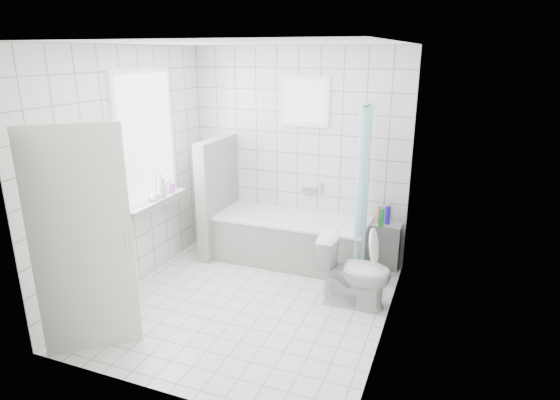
% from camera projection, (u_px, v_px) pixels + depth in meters
% --- Properties ---
extents(ground, '(3.00, 3.00, 0.00)m').
position_uv_depth(ground, '(250.00, 301.00, 4.95)').
color(ground, white).
rests_on(ground, ground).
extents(ceiling, '(3.00, 3.00, 0.00)m').
position_uv_depth(ceiling, '(244.00, 43.00, 4.16)').
color(ceiling, white).
rests_on(ceiling, ground).
extents(wall_back, '(2.80, 0.02, 2.60)m').
position_uv_depth(wall_back, '(297.00, 154.00, 5.89)').
color(wall_back, white).
rests_on(wall_back, ground).
extents(wall_front, '(2.80, 0.02, 2.60)m').
position_uv_depth(wall_front, '(155.00, 238.00, 3.22)').
color(wall_front, white).
rests_on(wall_front, ground).
extents(wall_left, '(0.02, 3.00, 2.60)m').
position_uv_depth(wall_left, '(129.00, 171.00, 5.04)').
color(wall_left, white).
rests_on(wall_left, ground).
extents(wall_right, '(0.02, 3.00, 2.60)m').
position_uv_depth(wall_right, '(393.00, 199.00, 4.07)').
color(wall_right, white).
rests_on(wall_right, ground).
extents(window_left, '(0.01, 0.90, 1.40)m').
position_uv_depth(window_left, '(147.00, 139.00, 5.20)').
color(window_left, white).
rests_on(window_left, wall_left).
extents(window_back, '(0.50, 0.01, 0.50)m').
position_uv_depth(window_back, '(305.00, 102.00, 5.62)').
color(window_back, white).
rests_on(window_back, wall_back).
extents(window_sill, '(0.18, 1.02, 0.08)m').
position_uv_depth(window_sill, '(156.00, 202.00, 5.41)').
color(window_sill, white).
rests_on(window_sill, wall_left).
extents(door, '(0.64, 0.54, 2.00)m').
position_uv_depth(door, '(83.00, 244.00, 3.88)').
color(door, silver).
rests_on(door, ground).
extents(bathtub, '(1.87, 0.77, 0.58)m').
position_uv_depth(bathtub, '(292.00, 239.00, 5.84)').
color(bathtub, white).
rests_on(bathtub, ground).
extents(partition_wall, '(0.15, 0.85, 1.50)m').
position_uv_depth(partition_wall, '(218.00, 197.00, 6.00)').
color(partition_wall, white).
rests_on(partition_wall, ground).
extents(tiled_ledge, '(0.40, 0.24, 0.55)m').
position_uv_depth(tiled_ledge, '(383.00, 245.00, 5.69)').
color(tiled_ledge, white).
rests_on(tiled_ledge, ground).
extents(toilet, '(0.75, 0.44, 0.75)m').
position_uv_depth(toilet, '(355.00, 271.00, 4.79)').
color(toilet, white).
rests_on(toilet, ground).
extents(curtain_rod, '(0.02, 0.80, 0.02)m').
position_uv_depth(curtain_rod, '(370.00, 103.00, 4.99)').
color(curtain_rod, silver).
rests_on(curtain_rod, wall_back).
extents(shower_curtain, '(0.14, 0.48, 1.78)m').
position_uv_depth(shower_curtain, '(363.00, 187.00, 5.15)').
color(shower_curtain, '#47AFD1').
rests_on(shower_curtain, curtain_rod).
extents(tub_faucet, '(0.18, 0.06, 0.06)m').
position_uv_depth(tub_faucet, '(309.00, 190.00, 5.93)').
color(tub_faucet, silver).
rests_on(tub_faucet, wall_back).
extents(sill_bottles, '(0.16, 0.48, 0.33)m').
position_uv_depth(sill_bottles, '(160.00, 186.00, 5.42)').
color(sill_bottles, silver).
rests_on(sill_bottles, window_sill).
extents(ledge_bottles, '(0.15, 0.20, 0.23)m').
position_uv_depth(ledge_bottles, '(383.00, 216.00, 5.57)').
color(ledge_bottles, '#2A1CE2').
rests_on(ledge_bottles, tiled_ledge).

